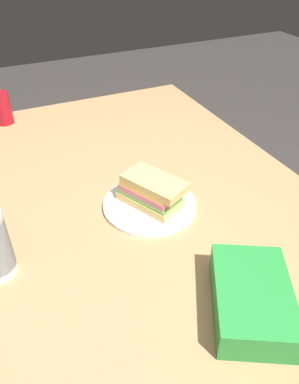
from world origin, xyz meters
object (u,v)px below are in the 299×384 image
(sandwich, at_px, (151,191))
(chip_bag, at_px, (252,298))
(paper_plate, at_px, (150,205))
(soda_can_red, at_px, (2,108))
(dining_table, at_px, (156,250))

(sandwich, bearing_deg, chip_bag, 6.20)
(paper_plate, relative_size, sandwich, 1.29)
(soda_can_red, relative_size, chip_bag, 0.53)
(paper_plate, relative_size, soda_can_red, 2.12)
(dining_table, distance_m, chip_bag, 0.34)
(sandwich, bearing_deg, dining_table, -14.80)
(paper_plate, height_order, sandwich, sandwich)
(paper_plate, bearing_deg, sandwich, 52.80)
(paper_plate, height_order, chip_bag, chip_bag)
(chip_bag, bearing_deg, dining_table, 40.49)
(dining_table, height_order, soda_can_red, soda_can_red)
(paper_plate, xyz_separation_m, sandwich, (0.00, 0.00, 0.05))
(dining_table, xyz_separation_m, soda_can_red, (-0.79, -0.28, 0.14))
(paper_plate, bearing_deg, chip_bag, 6.64)
(dining_table, bearing_deg, sandwich, 165.20)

